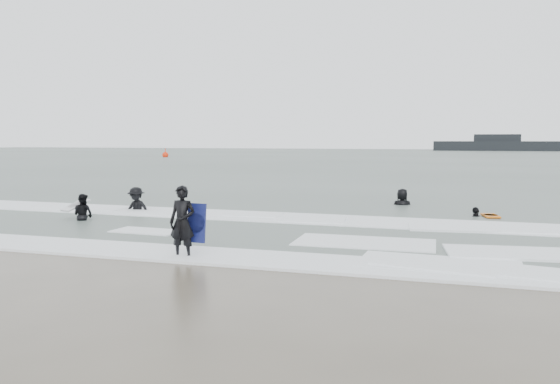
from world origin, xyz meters
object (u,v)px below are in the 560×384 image
(surfer_wading, at_px, (83,221))
(surfer_right_near, at_px, (476,218))
(vessel_horizon, at_px, (497,145))
(surfer_right_far, at_px, (402,206))
(buoy, at_px, (165,155))
(surfer_breaker, at_px, (137,212))
(surfer_centre, at_px, (183,258))

(surfer_wading, relative_size, surfer_right_near, 0.99)
(surfer_right_near, relative_size, vessel_horizon, 0.05)
(surfer_wading, distance_m, surfer_right_far, 13.10)
(surfer_right_near, xyz_separation_m, surfer_right_far, (-2.95, 2.85, 0.00))
(buoy, bearing_deg, surfer_right_near, -51.60)
(vessel_horizon, bearing_deg, surfer_right_near, -93.94)
(vessel_horizon, bearing_deg, buoy, -127.00)
(surfer_right_near, distance_m, surfer_right_far, 4.10)
(surfer_wading, xyz_separation_m, vessel_horizon, (22.40, 138.20, 1.60))
(surfer_wading, distance_m, surfer_right_near, 14.25)
(surfer_breaker, distance_m, vessel_horizon, 137.14)
(buoy, xyz_separation_m, vessel_horizon, (55.82, 74.09, 1.19))
(buoy, bearing_deg, surfer_wading, -62.47)
(buoy, bearing_deg, vessel_horizon, 53.00)
(surfer_centre, bearing_deg, surfer_right_far, 70.49)
(surfer_wading, height_order, vessel_horizon, vessel_horizon)
(surfer_breaker, xyz_separation_m, surfer_right_near, (12.92, 2.38, 0.00))
(surfer_centre, relative_size, vessel_horizon, 0.06)
(surfer_centre, bearing_deg, surfer_wading, 143.94)
(surfer_breaker, xyz_separation_m, surfer_right_far, (9.97, 5.23, 0.00))
(buoy, distance_m, vessel_horizon, 92.78)
(surfer_wading, xyz_separation_m, surfer_right_near, (13.25, 5.23, 0.00))
(surfer_right_near, bearing_deg, vessel_horizon, -129.42)
(surfer_right_far, bearing_deg, vessel_horizon, -107.51)
(surfer_centre, bearing_deg, surfer_breaker, 128.08)
(surfer_centre, xyz_separation_m, surfer_right_far, (4.07, 12.41, 0.00))
(surfer_right_far, relative_size, buoy, 1.16)
(surfer_breaker, bearing_deg, surfer_wading, -97.26)
(surfer_right_near, bearing_deg, surfer_centre, 18.21)
(surfer_centre, xyz_separation_m, buoy, (-39.65, 68.43, 0.42))
(surfer_wading, xyz_separation_m, surfer_breaker, (0.33, 2.86, 0.00))
(surfer_right_far, relative_size, vessel_horizon, 0.06)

